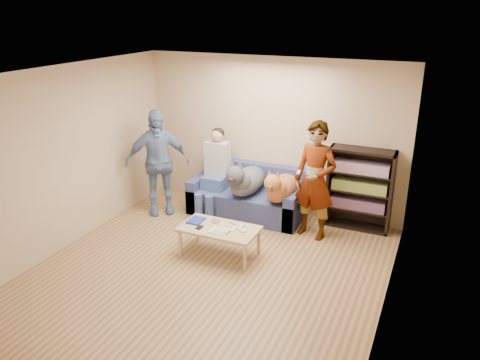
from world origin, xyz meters
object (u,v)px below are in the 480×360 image
at_px(person_seated, 215,168).
at_px(dog_gray, 245,180).
at_px(bookshelf, 360,187).
at_px(sofa, 248,198).
at_px(person_standing_right, 315,181).
at_px(notebook_blue, 196,220).
at_px(coffee_table, 219,231).
at_px(dog_tan, 280,187).
at_px(person_standing_left, 158,162).
at_px(camera_silver, 216,221).

distance_m(person_seated, dog_gray, 0.60).
bearing_deg(bookshelf, sofa, -172.60).
relative_size(person_standing_right, sofa, 0.95).
xyz_separation_m(person_standing_right, sofa, (-1.23, 0.35, -0.62)).
xyz_separation_m(notebook_blue, coffee_table, (0.40, -0.05, -0.06)).
bearing_deg(sofa, dog_gray, -79.85).
height_order(dog_gray, dog_tan, dog_gray).
distance_m(sofa, person_seated, 0.75).
bearing_deg(dog_tan, notebook_blue, -125.48).
bearing_deg(dog_gray, sofa, 100.15).
xyz_separation_m(dog_tan, bookshelf, (1.16, 0.44, 0.03)).
relative_size(person_standing_right, notebook_blue, 6.94).
relative_size(person_standing_right, dog_tan, 1.53).
distance_m(sofa, coffee_table, 1.48).
height_order(person_standing_right, coffee_table, person_standing_right).
bearing_deg(dog_gray, coffee_table, -83.26).
bearing_deg(person_standing_left, camera_silver, -66.81).
bearing_deg(dog_gray, person_standing_right, -7.62).
xyz_separation_m(sofa, person_seated, (-0.55, -0.13, 0.49)).
distance_m(sofa, dog_tan, 0.77).
bearing_deg(sofa, camera_silver, -87.24).
height_order(person_standing_left, sofa, person_standing_left).
bearing_deg(sofa, dog_tan, -18.03).
bearing_deg(dog_tan, person_standing_right, -13.69).
distance_m(camera_silver, bookshelf, 2.36).
relative_size(camera_silver, bookshelf, 0.08).
xyz_separation_m(person_standing_left, camera_silver, (1.47, -0.79, -0.45)).
relative_size(sofa, dog_tan, 1.61).
relative_size(camera_silver, coffee_table, 0.10).
xyz_separation_m(notebook_blue, dog_tan, (0.86, 1.20, 0.22)).
height_order(notebook_blue, dog_gray, dog_gray).
bearing_deg(notebook_blue, camera_silver, 14.04).
bearing_deg(sofa, person_seated, -167.11).
xyz_separation_m(person_standing_right, dog_tan, (-0.59, 0.14, -0.25)).
bearing_deg(dog_tan, dog_gray, 178.40).
xyz_separation_m(person_seated, coffee_table, (0.74, -1.34, -0.40)).
distance_m(dog_gray, bookshelf, 1.82).
distance_m(person_standing_right, person_seated, 1.80).
bearing_deg(camera_silver, sofa, 92.76).
xyz_separation_m(person_standing_left, notebook_blue, (1.19, -0.86, -0.47)).
distance_m(person_standing_left, sofa, 1.63).
height_order(camera_silver, dog_gray, dog_gray).
height_order(dog_tan, bookshelf, bookshelf).
bearing_deg(notebook_blue, dog_gray, 78.45).
bearing_deg(dog_gray, person_seated, 173.62).
xyz_separation_m(person_standing_left, bookshelf, (3.20, 0.79, -0.22)).
bearing_deg(dog_tan, camera_silver, -117.02).
relative_size(person_standing_left, dog_tan, 1.53).
distance_m(dog_tan, bookshelf, 1.24).
relative_size(sofa, coffee_table, 1.73).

